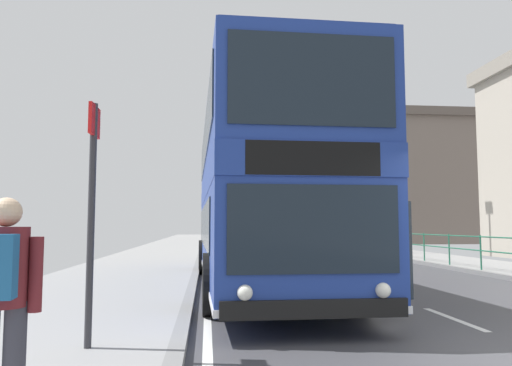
# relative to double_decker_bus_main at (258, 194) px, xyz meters

# --- Properties ---
(ground) EXTENTS (15.80, 140.00, 0.20)m
(ground) POSITION_rel_double_decker_bus_main_xyz_m (2.03, -6.77, -2.22)
(ground) COLOR #404045
(double_decker_bus_main) EXTENTS (3.50, 11.60, 4.31)m
(double_decker_bus_main) POSITION_rel_double_decker_bus_main_xyz_m (0.00, 0.00, 0.00)
(double_decker_bus_main) COLOR navy
(double_decker_bus_main) RESTS_ON ground
(background_bus_far_lane) EXTENTS (2.72, 10.60, 2.99)m
(background_bus_far_lane) POSITION_rel_double_decker_bus_main_xyz_m (5.56, 23.60, -0.62)
(background_bus_far_lane) COLOR #19512D
(background_bus_far_lane) RESTS_ON ground
(pedestrian_railing_far_kerb) EXTENTS (0.05, 22.10, 1.07)m
(pedestrian_railing_far_kerb) POSITION_rel_double_decker_bus_main_xyz_m (7.20, 3.67, -1.41)
(pedestrian_railing_far_kerb) COLOR #236B4C
(pedestrian_railing_far_kerb) RESTS_ON ground
(pedestrian_with_backpack) EXTENTS (0.55, 0.55, 1.57)m
(pedestrian_with_backpack) POSITION_rel_double_decker_bus_main_xyz_m (-2.71, -8.10, -1.21)
(pedestrian_with_backpack) COLOR #383842
(pedestrian_with_backpack) RESTS_ON ground
(bus_stop_sign_near) EXTENTS (0.08, 0.44, 2.77)m
(bus_stop_sign_near) POSITION_rel_double_decker_bus_main_xyz_m (-2.54, -6.13, -0.42)
(bus_stop_sign_near) COLOR #2D2D33
(bus_stop_sign_near) RESTS_ON ground
(street_lamp_far_side) EXTENTS (0.28, 0.60, 9.10)m
(street_lamp_far_side) POSITION_rel_double_decker_bus_main_xyz_m (7.96, 11.99, 3.06)
(street_lamp_far_side) COLOR #38383D
(street_lamp_far_side) RESTS_ON ground
(bare_tree_far_00) EXTENTS (3.09, 2.68, 6.09)m
(bare_tree_far_00) POSITION_rel_double_decker_bus_main_xyz_m (8.50, 20.44, 0.77)
(bare_tree_far_00) COLOR #423328
(bare_tree_far_00) RESTS_ON ground
(background_building_00) EXTENTS (12.38, 18.54, 11.15)m
(background_building_00) POSITION_rel_double_decker_bus_main_xyz_m (17.81, 34.94, 3.34)
(background_building_00) COLOR slate
(background_building_00) RESTS_ON ground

